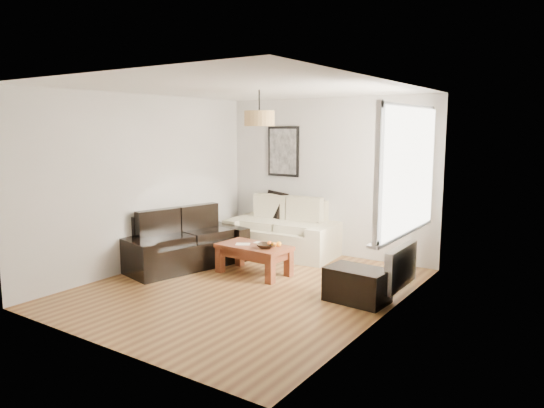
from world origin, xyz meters
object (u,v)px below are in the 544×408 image
Objects in this scene: ottoman at (357,285)px; coffee_table at (254,260)px; sofa_leather at (184,240)px; loveseat_cream at (283,228)px.

coffee_table is at bearing 172.19° from ottoman.
ottoman is at bearing -76.40° from sofa_leather.
coffee_table is 1.75m from ottoman.
loveseat_cream reaches higher than ottoman.
coffee_table is (0.29, -1.23, -0.23)m from loveseat_cream.
loveseat_cream is 2.51m from ottoman.
loveseat_cream reaches higher than coffee_table.
loveseat_cream is 1.29m from coffee_table.
loveseat_cream is 1.70m from sofa_leather.
ottoman is at bearing -40.12° from loveseat_cream.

